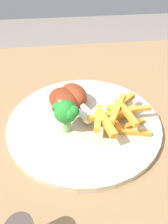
{
  "coord_description": "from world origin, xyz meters",
  "views": [
    {
      "loc": [
        -0.01,
        -0.34,
        1.0
      ],
      "look_at": [
        0.03,
        -0.03,
        0.74
      ],
      "focal_mm": 35.65,
      "sensor_mm": 36.0,
      "label": 1
    }
  ],
  "objects_px": {
    "dinner_plate": "(84,122)",
    "chicken_drumstick_far": "(75,97)",
    "dining_table": "(68,152)",
    "broccoli_floret_front": "(67,113)",
    "chicken_drumstick_near": "(64,101)",
    "carrot_fries_pile": "(118,115)"
  },
  "relations": [
    {
      "from": "dining_table",
      "to": "carrot_fries_pile",
      "type": "height_order",
      "value": "carrot_fries_pile"
    },
    {
      "from": "chicken_drumstick_near",
      "to": "chicken_drumstick_far",
      "type": "xyz_separation_m",
      "value": [
        0.02,
        0.01,
        0.0
      ]
    },
    {
      "from": "dinner_plate",
      "to": "carrot_fries_pile",
      "type": "distance_m",
      "value": 0.07
    },
    {
      "from": "broccoli_floret_front",
      "to": "dining_table",
      "type": "bearing_deg",
      "value": 91.37
    },
    {
      "from": "dining_table",
      "to": "dinner_plate",
      "type": "relative_size",
      "value": 3.63
    },
    {
      "from": "chicken_drumstick_near",
      "to": "dinner_plate",
      "type": "bearing_deg",
      "value": -48.07
    },
    {
      "from": "chicken_drumstick_near",
      "to": "chicken_drumstick_far",
      "type": "bearing_deg",
      "value": 24.82
    },
    {
      "from": "carrot_fries_pile",
      "to": "chicken_drumstick_near",
      "type": "relative_size",
      "value": 1.09
    },
    {
      "from": "dining_table",
      "to": "broccoli_floret_front",
      "type": "xyz_separation_m",
      "value": [
        0.0,
        -0.06,
        0.17
      ]
    },
    {
      "from": "dinner_plate",
      "to": "broccoli_floret_front",
      "type": "distance_m",
      "value": 0.06
    },
    {
      "from": "broccoli_floret_front",
      "to": "carrot_fries_pile",
      "type": "height_order",
      "value": "broccoli_floret_front"
    },
    {
      "from": "carrot_fries_pile",
      "to": "chicken_drumstick_far",
      "type": "relative_size",
      "value": 1.05
    },
    {
      "from": "dining_table",
      "to": "broccoli_floret_front",
      "type": "distance_m",
      "value": 0.18
    },
    {
      "from": "dining_table",
      "to": "chicken_drumstick_near",
      "type": "relative_size",
      "value": 9.28
    },
    {
      "from": "chicken_drumstick_far",
      "to": "dinner_plate",
      "type": "bearing_deg",
      "value": -76.13
    },
    {
      "from": "dinner_plate",
      "to": "chicken_drumstick_near",
      "type": "distance_m",
      "value": 0.06
    },
    {
      "from": "dining_table",
      "to": "chicken_drumstick_far",
      "type": "bearing_deg",
      "value": 39.37
    },
    {
      "from": "broccoli_floret_front",
      "to": "chicken_drumstick_near",
      "type": "bearing_deg",
      "value": 92.19
    },
    {
      "from": "dining_table",
      "to": "dinner_plate",
      "type": "height_order",
      "value": "dinner_plate"
    },
    {
      "from": "chicken_drumstick_far",
      "to": "chicken_drumstick_near",
      "type": "bearing_deg",
      "value": -155.18
    },
    {
      "from": "dinner_plate",
      "to": "chicken_drumstick_far",
      "type": "height_order",
      "value": "chicken_drumstick_far"
    },
    {
      "from": "broccoli_floret_front",
      "to": "chicken_drumstick_near",
      "type": "height_order",
      "value": "broccoli_floret_front"
    }
  ]
}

